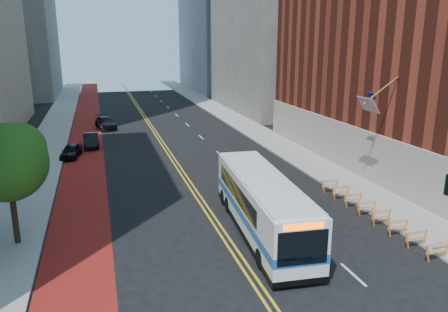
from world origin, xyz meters
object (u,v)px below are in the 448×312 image
at_px(car_a, 71,151).
at_px(car_b, 91,140).
at_px(street_tree, 8,159).
at_px(transit_bus, 262,203).
at_px(car_c, 106,123).

distance_m(car_a, car_b, 4.38).
relative_size(street_tree, car_b, 1.54).
distance_m(street_tree, transit_bus, 14.03).
bearing_deg(transit_bus, street_tree, 175.18).
relative_size(transit_bus, car_a, 3.35).
height_order(street_tree, car_a, street_tree).
bearing_deg(car_c, transit_bus, -86.59).
relative_size(car_b, car_c, 0.86).
bearing_deg(street_tree, car_a, 84.05).
bearing_deg(car_b, car_c, 77.78).
height_order(street_tree, transit_bus, street_tree).
relative_size(street_tree, car_c, 1.32).
xyz_separation_m(street_tree, car_b, (3.77, 22.63, -4.20)).
height_order(street_tree, car_b, street_tree).
bearing_deg(street_tree, car_c, 80.33).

